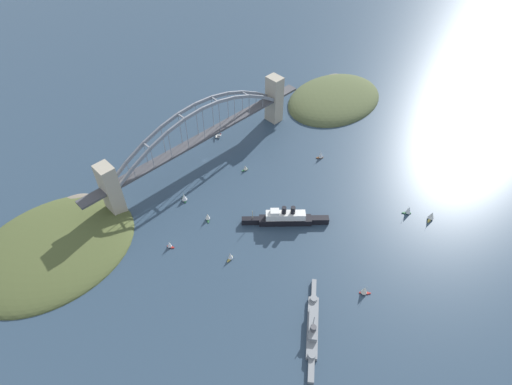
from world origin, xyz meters
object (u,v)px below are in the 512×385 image
(small_boat_1, at_px, (169,244))
(small_boat_2, at_px, (184,197))
(seaplane_taxiing_near_bridge, at_px, (217,135))
(small_boat_6, at_px, (208,217))
(small_boat_3, at_px, (432,215))
(small_boat_0, at_px, (365,290))
(small_boat_8, at_px, (321,155))
(small_boat_4, at_px, (409,210))
(naval_cruiser, at_px, (313,327))
(ocean_liner, at_px, (286,218))
(small_boat_7, at_px, (230,256))
(harbor_arch_bridge, at_px, (202,137))
(small_boat_5, at_px, (245,168))

(small_boat_1, xyz_separation_m, small_boat_2, (-43.73, -36.07, 0.47))
(seaplane_taxiing_near_bridge, height_order, small_boat_6, small_boat_6)
(small_boat_3, xyz_separation_m, small_boat_6, (148.70, -143.09, -0.62))
(small_boat_0, xyz_separation_m, small_boat_3, (-109.37, -3.93, 0.16))
(small_boat_6, relative_size, small_boat_8, 0.95)
(seaplane_taxiing_near_bridge, height_order, small_boat_4, small_boat_4)
(small_boat_1, bearing_deg, naval_cruiser, 102.58)
(small_boat_0, xyz_separation_m, small_boat_4, (-100.15, -22.37, 0.09))
(small_boat_2, relative_size, small_boat_6, 1.05)
(small_boat_8, bearing_deg, ocean_liner, 21.25)
(small_boat_0, distance_m, small_boat_1, 167.79)
(small_boat_0, bearing_deg, ocean_liner, -95.62)
(ocean_liner, xyz_separation_m, naval_cruiser, (62.33, 85.89, -3.06))
(ocean_liner, relative_size, seaplane_taxiing_near_bridge, 6.45)
(small_boat_7, bearing_deg, small_boat_2, -99.70)
(harbor_arch_bridge, xyz_separation_m, small_boat_4, (-88.56, 192.02, -25.87))
(small_boat_5, relative_size, small_boat_8, 0.79)
(seaplane_taxiing_near_bridge, distance_m, small_boat_2, 102.40)
(small_boat_6, distance_m, small_boat_7, 49.95)
(naval_cruiser, relative_size, small_boat_2, 7.34)
(ocean_liner, height_order, seaplane_taxiing_near_bridge, ocean_liner)
(small_boat_0, relative_size, small_boat_8, 1.05)
(harbor_arch_bridge, bearing_deg, small_boat_0, 86.91)
(harbor_arch_bridge, relative_size, small_boat_1, 33.53)
(harbor_arch_bridge, bearing_deg, ocean_liner, 88.90)
(harbor_arch_bridge, distance_m, small_boat_4, 213.04)
(naval_cruiser, bearing_deg, small_boat_1, -77.42)
(small_boat_4, bearing_deg, small_boat_6, -41.79)
(seaplane_taxiing_near_bridge, distance_m, small_boat_0, 239.74)
(small_boat_2, xyz_separation_m, small_boat_3, (-149.28, 177.60, 0.43))
(harbor_arch_bridge, height_order, small_boat_0, harbor_arch_bridge)
(small_boat_2, xyz_separation_m, small_boat_4, (-140.06, 159.16, 0.35))
(seaplane_taxiing_near_bridge, relative_size, small_boat_1, 1.18)
(naval_cruiser, bearing_deg, ocean_liner, -125.97)
(small_boat_6, bearing_deg, small_boat_1, 2.03)
(seaplane_taxiing_near_bridge, height_order, small_boat_8, small_boat_8)
(small_boat_6, bearing_deg, ocean_liner, 132.65)
(small_boat_4, xyz_separation_m, small_boat_7, (154.12, -76.90, -0.62))
(small_boat_2, bearing_deg, small_boat_6, 90.97)
(ocean_liner, distance_m, naval_cruiser, 106.17)
(naval_cruiser, xyz_separation_m, small_boat_8, (-155.95, -122.29, 1.13))
(small_boat_7, relative_size, small_boat_8, 0.92)
(seaplane_taxiing_near_bridge, xyz_separation_m, small_boat_8, (-55.50, 104.33, 2.14))
(naval_cruiser, distance_m, small_boat_8, 198.18)
(ocean_liner, height_order, small_boat_4, ocean_liner)
(small_boat_1, distance_m, small_boat_3, 239.34)
(small_boat_3, relative_size, small_boat_4, 1.01)
(seaplane_taxiing_near_bridge, distance_m, small_boat_3, 239.24)
(small_boat_3, xyz_separation_m, small_boat_5, (77.16, -168.50, -1.53))
(seaplane_taxiing_near_bridge, bearing_deg, small_boat_5, 76.35)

